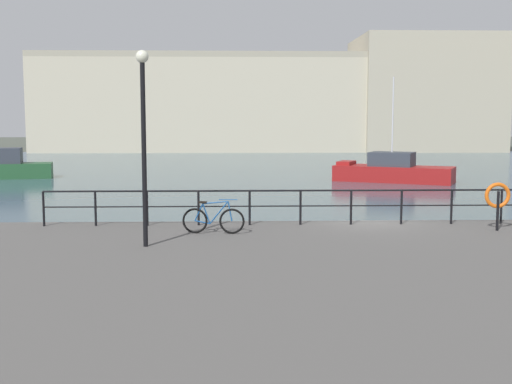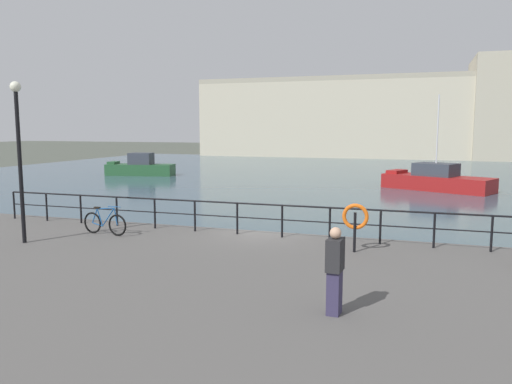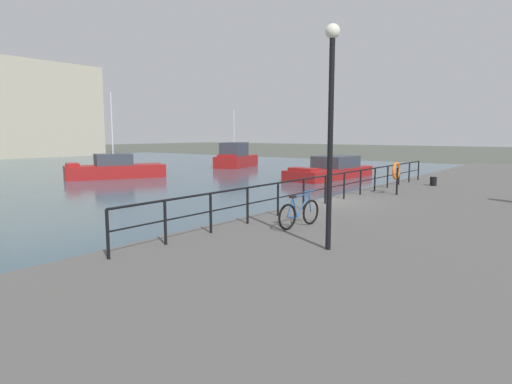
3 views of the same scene
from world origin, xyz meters
TOP-DOWN VIEW (x-y plane):
  - ground_plane at (0.00, 0.00)m, footprint 240.00×240.00m
  - quay_promenade at (0.00, -6.50)m, footprint 56.00×13.00m
  - moored_white_yacht at (6.11, 22.02)m, footprint 7.94×5.55m
  - moored_green_narrowboat at (21.19, 21.95)m, footprint 6.99×4.52m
  - moored_cabin_cruiser at (16.70, 8.17)m, footprint 9.19×3.40m
  - quay_railing at (0.10, -0.75)m, footprint 20.24×0.07m
  - parked_bicycle at (-4.84, -2.20)m, footprint 1.77×0.25m
  - mooring_bollard at (7.79, -2.26)m, footprint 0.32×0.32m
  - life_ring_stand at (3.36, -1.94)m, footprint 0.75×0.15m
  - quay_lamp_post at (-6.50, -4.00)m, footprint 0.32×0.32m

SIDE VIEW (x-z plane):
  - ground_plane at x=0.00m, z-range 0.00..0.00m
  - quay_promenade at x=0.00m, z-range 0.00..0.95m
  - moored_cabin_cruiser at x=16.70m, z-range -0.20..1.54m
  - moored_white_yacht at x=6.11m, z-range -2.66..4.14m
  - moored_green_narrowboat at x=21.19m, z-range -1.97..4.03m
  - mooring_bollard at x=7.79m, z-range 0.95..1.39m
  - parked_bicycle at x=-4.84m, z-range 0.85..1.83m
  - quay_railing at x=0.10m, z-range 1.14..2.22m
  - life_ring_stand at x=3.36m, z-range 1.22..2.62m
  - quay_lamp_post at x=-6.50m, z-range 1.61..6.52m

